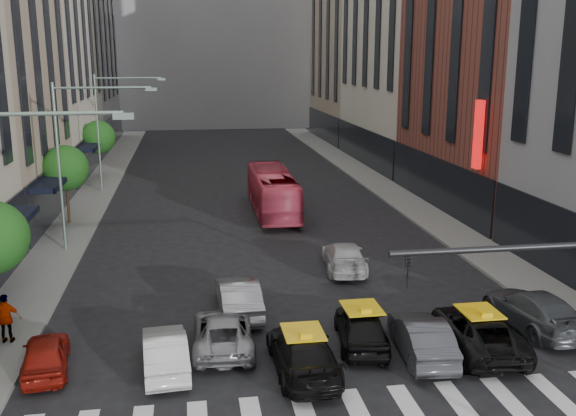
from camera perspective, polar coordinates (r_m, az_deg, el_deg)
name	(u,v)px	position (r m, az deg, el deg)	size (l,w,h in m)	color
sidewalk_left	(84,209)	(46.93, -17.67, -0.09)	(3.00, 96.00, 0.15)	slate
sidewalk_right	(401,198)	(48.94, 9.97, 0.88)	(3.00, 96.00, 0.15)	slate
building_left_d	(71,16)	(81.33, -18.73, 15.84)	(8.00, 18.00, 30.00)	gray
building_right_b	(501,18)	(47.28, 18.41, 15.76)	(8.00, 18.00, 26.00)	brown
building_right_d	(356,27)	(83.02, 6.07, 15.68)	(8.00, 18.00, 28.00)	tan
building_far	(211,5)	(100.56, -6.86, 17.52)	(30.00, 10.00, 36.00)	gray
tree_mid	(65,168)	(42.43, -19.19, 3.36)	(2.88, 2.88, 4.95)	black
tree_far	(98,137)	(58.09, -16.51, 6.05)	(2.88, 2.88, 4.95)	black
streetlamp_mid	(76,144)	(35.95, -18.32, 5.40)	(5.38, 0.25, 9.00)	gray
streetlamp_far	(110,117)	(51.72, -15.56, 7.79)	(5.38, 0.25, 9.00)	gray
liberty_sign	(478,135)	(39.24, 16.56, 6.27)	(0.30, 0.70, 4.00)	red
car_red	(45,354)	(23.68, -20.75, -12.06)	(1.49, 3.70, 1.26)	maroon
car_white_front	(165,351)	(22.69, -10.87, -12.38)	(1.44, 4.14, 1.36)	silver
car_silver	(223,331)	(23.98, -5.78, -10.83)	(2.16, 4.69, 1.30)	gray
taxi_left	(303,352)	(22.14, 1.34, -12.70)	(2.02, 4.97, 1.44)	black
taxi_center	(361,327)	(24.15, 6.54, -10.46)	(1.73, 4.30, 1.47)	black
car_grey_mid	(422,337)	(23.68, 11.80, -11.18)	(1.54, 4.41, 1.45)	#38393E
taxi_right	(478,331)	(24.69, 16.54, -10.42)	(2.41, 5.22, 1.45)	black
car_grey_curb	(534,310)	(27.23, 20.99, -8.44)	(2.11, 5.19, 1.51)	#43474C
car_row2_left	(238,297)	(26.83, -4.44, -7.86)	(1.62, 4.63, 1.53)	gray
car_row2_right	(344,256)	(32.26, 5.02, -4.32)	(1.95, 4.79, 1.39)	#BBBBBB
bus	(273,192)	(43.54, -1.38, 1.47)	(2.53, 10.81, 3.01)	#D53E57
pedestrian_far	(6,319)	(25.97, -23.76, -8.98)	(1.09, 0.45, 1.86)	gray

